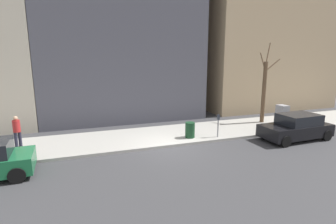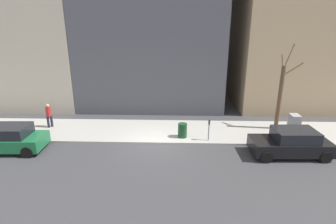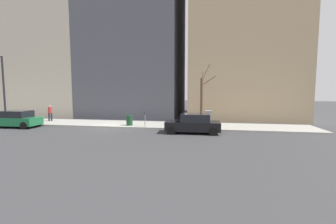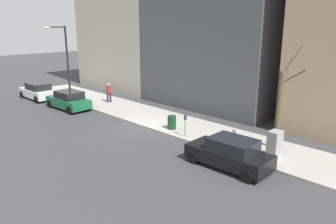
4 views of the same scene
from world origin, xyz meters
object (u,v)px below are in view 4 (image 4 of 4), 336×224
at_px(parked_car_black, 230,153).
at_px(utility_box, 275,145).
at_px(bare_tree, 280,107).
at_px(trash_bin, 172,122).
at_px(parked_car_green, 69,100).
at_px(parking_meter, 185,123).
at_px(pedestrian_near_meter, 109,92).
at_px(parked_car_white, 38,91).
at_px(office_tower_right, 145,13).
at_px(streetlamp, 64,57).

height_order(parked_car_black, utility_box, utility_box).
distance_m(bare_tree, trash_bin, 6.97).
xyz_separation_m(parked_car_green, parking_meter, (1.51, -11.61, 0.24)).
bearing_deg(parked_car_black, parked_car_green, 88.12).
height_order(utility_box, pedestrian_near_meter, pedestrian_near_meter).
relative_size(bare_tree, trash_bin, 6.27).
xyz_separation_m(parking_meter, trash_bin, (0.45, 1.59, -0.38)).
height_order(parked_car_white, pedestrian_near_meter, pedestrian_near_meter).
xyz_separation_m(trash_bin, office_tower_right, (10.07, 14.10, 7.35)).
xyz_separation_m(utility_box, pedestrian_near_meter, (1.04, 16.21, 0.24)).
bearing_deg(office_tower_right, utility_box, -114.59).
distance_m(parking_meter, pedestrian_near_meter, 10.92).
relative_size(streetlamp, office_tower_right, 0.41).
xyz_separation_m(parking_meter, streetlamp, (-0.17, 14.32, 3.04)).
height_order(parked_car_black, parking_meter, parked_car_black).
distance_m(pedestrian_near_meter, office_tower_right, 12.09).
distance_m(parked_car_white, bare_tree, 22.31).
height_order(parked_car_white, trash_bin, parked_car_white).
relative_size(parked_car_white, office_tower_right, 0.27).
bearing_deg(pedestrian_near_meter, trash_bin, 120.64).
bearing_deg(bare_tree, utility_box, -157.08).
bearing_deg(parked_car_green, streetlamp, 61.47).
distance_m(parked_car_green, office_tower_right, 14.61).
bearing_deg(parking_meter, trash_bin, 74.21).
distance_m(parked_car_black, parked_car_green, 15.94).
bearing_deg(streetlamp, office_tower_right, 7.30).
height_order(bare_tree, office_tower_right, office_tower_right).
xyz_separation_m(utility_box, bare_tree, (1.32, 0.56, 1.65)).
relative_size(parking_meter, pedestrian_near_meter, 0.81).
distance_m(parking_meter, trash_bin, 1.70).
bearing_deg(trash_bin, streetlamp, 92.78).
distance_m(parked_car_green, parked_car_white, 5.40).
bearing_deg(office_tower_right, bare_tree, -112.10).
relative_size(parking_meter, bare_tree, 0.24).
bearing_deg(trash_bin, office_tower_right, 54.46).
distance_m(bare_tree, office_tower_right, 22.87).
height_order(parked_car_green, pedestrian_near_meter, pedestrian_near_meter).
relative_size(pedestrian_near_meter, office_tower_right, 0.10).
distance_m(parked_car_black, parking_meter, 4.60).
relative_size(parked_car_black, parked_car_white, 1.01).
distance_m(bare_tree, pedestrian_near_meter, 15.71).
relative_size(utility_box, pedestrian_near_meter, 0.86).
relative_size(parked_car_black, parking_meter, 3.15).
relative_size(parked_car_black, utility_box, 2.98).
distance_m(utility_box, bare_tree, 2.18).
relative_size(parking_meter, office_tower_right, 0.08).
relative_size(parked_car_white, trash_bin, 4.70).
xyz_separation_m(parked_car_white, parking_meter, (1.73, -17.01, 0.24)).
bearing_deg(office_tower_right, trash_bin, -125.54).
relative_size(parked_car_black, office_tower_right, 0.27).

